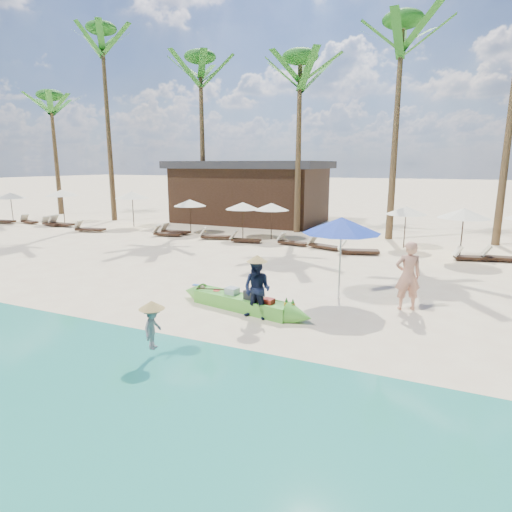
% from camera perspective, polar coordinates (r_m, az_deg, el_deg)
% --- Properties ---
extents(ground, '(240.00, 240.00, 0.00)m').
position_cam_1_polar(ground, '(12.41, -1.09, -7.17)').
color(ground, '#F9E8B8').
rests_on(ground, ground).
extents(wet_sand_strip, '(240.00, 4.50, 0.01)m').
position_cam_1_polar(wet_sand_strip, '(8.55, -16.16, -17.07)').
color(wet_sand_strip, tan).
rests_on(wet_sand_strip, ground).
extents(green_canoe, '(4.99, 1.27, 0.64)m').
position_cam_1_polar(green_canoe, '(12.38, -1.89, -6.17)').
color(green_canoe, '#58BC39').
rests_on(green_canoe, ground).
extents(tourist, '(0.85, 0.72, 2.00)m').
position_cam_1_polar(tourist, '(12.92, 19.59, -2.49)').
color(tourist, tan).
rests_on(tourist, ground).
extents(vendor_green, '(0.87, 0.71, 1.65)m').
position_cam_1_polar(vendor_green, '(11.47, 0.14, -4.48)').
color(vendor_green, '#131A34').
rests_on(vendor_green, ground).
extents(vendor_yellow, '(0.48, 0.69, 0.97)m').
position_cam_1_polar(vendor_yellow, '(9.60, -13.59, -9.25)').
color(vendor_yellow, gray).
rests_on(vendor_yellow, ground).
extents(blue_umbrella, '(2.37, 2.37, 2.55)m').
position_cam_1_polar(blue_umbrella, '(13.16, 11.34, 4.04)').
color(blue_umbrella, '#99999E').
rests_on(blue_umbrella, ground).
extents(resort_parasol_0, '(2.06, 2.06, 2.12)m').
position_cam_1_polar(resort_parasol_0, '(35.21, -29.94, 7.00)').
color(resort_parasol_0, '#341F15').
rests_on(resort_parasol_0, ground).
extents(lounger_0_left, '(2.01, 0.85, 0.66)m').
position_cam_1_polar(lounger_0_left, '(35.18, -30.90, 4.11)').
color(lounger_0_left, '#341F15').
rests_on(lounger_0_left, ground).
extents(lounger_0_right, '(1.69, 0.84, 0.55)m').
position_cam_1_polar(lounger_0_right, '(34.13, -28.04, 4.15)').
color(lounger_0_right, '#341F15').
rests_on(lounger_0_right, ground).
extents(resort_parasol_1, '(2.27, 2.27, 2.34)m').
position_cam_1_polar(resort_parasol_1, '(33.41, -24.45, 7.67)').
color(resort_parasol_1, '#341F15').
rests_on(resort_parasol_1, ground).
extents(lounger_1_left, '(1.72, 0.82, 0.56)m').
position_cam_1_polar(lounger_1_left, '(32.08, -25.70, 3.96)').
color(lounger_1_left, '#341F15').
rests_on(lounger_1_left, ground).
extents(lounger_1_right, '(1.94, 0.67, 0.65)m').
position_cam_1_polar(lounger_1_right, '(31.63, -24.61, 4.01)').
color(lounger_1_right, '#341F15').
rests_on(lounger_1_right, ground).
extents(resort_parasol_2, '(2.27, 2.27, 2.34)m').
position_cam_1_polar(resort_parasol_2, '(29.60, -16.20, 7.82)').
color(resort_parasol_2, '#341F15').
rests_on(resort_parasol_2, ground).
extents(lounger_2_left, '(1.96, 1.01, 0.64)m').
position_cam_1_polar(lounger_2_left, '(28.38, -21.45, 3.44)').
color(lounger_2_left, '#341F15').
rests_on(lounger_2_left, ground).
extents(resort_parasol_3, '(1.97, 1.97, 2.03)m').
position_cam_1_polar(resort_parasol_3, '(26.06, -8.80, 7.02)').
color(resort_parasol_3, '#341F15').
rests_on(resort_parasol_3, ground).
extents(lounger_3_left, '(1.83, 0.62, 0.61)m').
position_cam_1_polar(lounger_3_left, '(25.99, -10.91, 3.32)').
color(lounger_3_left, '#341F15').
rests_on(lounger_3_left, ground).
extents(lounger_3_right, '(1.74, 0.82, 0.57)m').
position_cam_1_polar(lounger_3_right, '(25.35, -11.95, 3.02)').
color(lounger_3_right, '#341F15').
rests_on(lounger_3_right, ground).
extents(resort_parasol_4, '(1.96, 1.96, 2.02)m').
position_cam_1_polar(resort_parasol_4, '(24.01, -1.79, 6.70)').
color(resort_parasol_4, '#341F15').
rests_on(resort_parasol_4, ground).
extents(lounger_4_left, '(1.80, 1.04, 0.59)m').
position_cam_1_polar(lounger_4_left, '(23.92, -5.68, 2.70)').
color(lounger_4_left, '#341F15').
rests_on(lounger_4_left, ground).
extents(lounger_4_right, '(1.70, 0.72, 0.56)m').
position_cam_1_polar(lounger_4_right, '(22.80, -1.61, 2.26)').
color(lounger_4_right, '#341F15').
rests_on(lounger_4_right, ground).
extents(resort_parasol_5, '(1.96, 1.96, 2.02)m').
position_cam_1_polar(resort_parasol_5, '(23.58, 2.07, 6.60)').
color(resort_parasol_5, '#341F15').
rests_on(resort_parasol_5, ground).
extents(lounger_5_left, '(1.71, 0.71, 0.56)m').
position_cam_1_polar(lounger_5_left, '(22.16, 4.70, 1.94)').
color(lounger_5_left, '#341F15').
rests_on(lounger_5_left, ground).
extents(resort_parasol_6, '(2.01, 2.01, 2.07)m').
position_cam_1_polar(resort_parasol_6, '(22.39, 19.39, 5.75)').
color(resort_parasol_6, '#341F15').
rests_on(resort_parasol_6, ground).
extents(lounger_6_left, '(1.79, 1.05, 0.58)m').
position_cam_1_polar(lounger_6_left, '(21.36, 8.87, 1.47)').
color(lounger_6_left, '#341F15').
rests_on(lounger_6_left, ground).
extents(lounger_6_right, '(1.96, 1.09, 0.64)m').
position_cam_1_polar(lounger_6_right, '(20.34, 13.23, 0.80)').
color(lounger_6_right, '#341F15').
rests_on(lounger_6_right, ground).
extents(resort_parasol_7, '(2.19, 2.19, 2.26)m').
position_cam_1_polar(resort_parasol_7, '(20.51, 25.99, 5.15)').
color(resort_parasol_7, '#341F15').
rests_on(resort_parasol_7, ground).
extents(lounger_7_left, '(1.73, 0.92, 0.56)m').
position_cam_1_polar(lounger_7_left, '(20.73, 26.74, -0.05)').
color(lounger_7_left, '#341F15').
rests_on(lounger_7_left, ground).
extents(lounger_7_right, '(1.85, 0.72, 0.61)m').
position_cam_1_polar(lounger_7_right, '(21.17, 29.97, -0.11)').
color(lounger_7_right, '#341F15').
rests_on(lounger_7_right, ground).
extents(palm_0, '(2.08, 2.08, 9.90)m').
position_cam_1_polar(palm_0, '(39.66, -25.60, 16.84)').
color(palm_0, brown).
rests_on(palm_0, ground).
extents(palm_1, '(2.08, 2.08, 13.60)m').
position_cam_1_polar(palm_1, '(34.10, -19.64, 22.87)').
color(palm_1, brown).
rests_on(palm_1, ground).
extents(palm_2, '(2.08, 2.08, 11.33)m').
position_cam_1_polar(palm_2, '(30.38, -7.37, 21.70)').
color(palm_2, brown).
rests_on(palm_2, ground).
extents(palm_3, '(2.08, 2.08, 10.52)m').
position_cam_1_polar(palm_3, '(26.61, 5.86, 21.78)').
color(palm_3, brown).
rests_on(palm_3, ground).
extents(palm_4, '(2.08, 2.08, 11.70)m').
position_cam_1_polar(palm_4, '(25.34, 18.71, 23.75)').
color(palm_4, brown).
rests_on(palm_4, ground).
extents(pavilion_west, '(10.80, 6.60, 4.30)m').
position_cam_1_polar(pavilion_west, '(31.01, -0.75, 8.63)').
color(pavilion_west, '#341F15').
rests_on(pavilion_west, ground).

